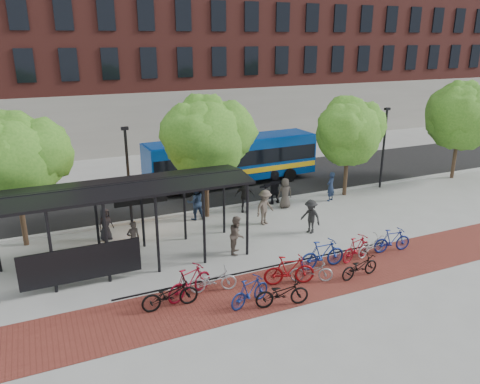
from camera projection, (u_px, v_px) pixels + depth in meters
name	position (u px, v px, depth m)	size (l,w,h in m)	color
ground	(285.00, 229.00, 23.66)	(160.00, 160.00, 0.00)	#9E9E99
asphalt_street	(225.00, 186.00, 30.59)	(160.00, 8.00, 0.01)	black
curb	(252.00, 204.00, 27.10)	(160.00, 0.25, 0.12)	#B7B7B2
brick_strip	(303.00, 281.00, 18.54)	(24.00, 3.00, 0.01)	maroon
bike_rack_rail	(264.00, 278.00, 18.82)	(12.00, 0.05, 0.95)	black
building_brick	(248.00, 29.00, 46.93)	(55.00, 14.00, 20.00)	maroon
bus_shelter	(120.00, 197.00, 19.15)	(10.60, 3.07, 3.60)	black
tree_a	(15.00, 156.00, 20.62)	(4.90, 4.00, 6.18)	#382619
tree_b	(207.00, 135.00, 24.04)	(5.15, 4.20, 6.47)	#382619
tree_c	(350.00, 129.00, 27.65)	(4.66, 3.80, 5.92)	#382619
tree_d	(462.00, 113.00, 31.00)	(5.39, 4.40, 6.55)	#382619
lamp_post_left	(128.00, 174.00, 23.20)	(0.35, 0.20, 5.12)	black
lamp_post_right	(384.00, 146.00, 29.40)	(0.35, 0.20, 5.12)	black
bus	(232.00, 158.00, 30.40)	(11.52, 3.07, 3.09)	#083B92
bike_0	(170.00, 294.00, 16.59)	(0.72, 2.06, 1.08)	black
bike_1	(190.00, 282.00, 17.26)	(0.58, 2.06, 1.24)	maroon
bike_2	(213.00, 280.00, 17.69)	(0.63, 1.81, 0.95)	#B0B0B3
bike_3	(250.00, 291.00, 16.77)	(0.51, 1.80, 1.08)	navy
bike_4	(282.00, 293.00, 16.72)	(0.69, 1.98, 1.04)	black
bike_5	(289.00, 270.00, 18.17)	(0.57, 2.02, 1.22)	maroon
bike_6	(311.00, 271.00, 18.44)	(0.60, 1.71, 0.90)	#9A999C
bike_7	(322.00, 254.00, 19.48)	(0.59, 2.08, 1.25)	navy
bike_8	(360.00, 266.00, 18.75)	(0.63, 1.81, 0.95)	black
bike_9	(357.00, 248.00, 20.20)	(0.52, 1.83, 1.10)	maroon
bike_10	(371.00, 246.00, 20.68)	(0.60, 1.71, 0.90)	#ADADAF
bike_11	(392.00, 240.00, 20.98)	(0.52, 1.84, 1.10)	navy
pedestrian_0	(106.00, 224.00, 22.18)	(0.77, 0.50, 1.58)	black
pedestrian_1	(133.00, 238.00, 20.55)	(0.59, 0.39, 1.61)	#453D37
pedestrian_2	(195.00, 202.00, 24.64)	(0.93, 0.73, 1.92)	#1D2B44
pedestrian_3	(265.00, 207.00, 23.98)	(1.20, 0.69, 1.85)	brown
pedestrian_4	(245.00, 196.00, 25.74)	(1.07, 0.45, 1.83)	black
pedestrian_5	(274.00, 187.00, 27.06)	(1.83, 0.58, 1.98)	black
pedestrian_6	(285.00, 193.00, 26.37)	(0.85, 0.55, 1.73)	#443D36
pedestrian_7	(331.00, 186.00, 27.49)	(0.64, 0.42, 1.76)	#1F2D49
pedestrian_8	(237.00, 235.00, 20.79)	(0.85, 0.66, 1.74)	brown
pedestrian_9	(311.00, 216.00, 22.94)	(1.11, 0.64, 1.72)	black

